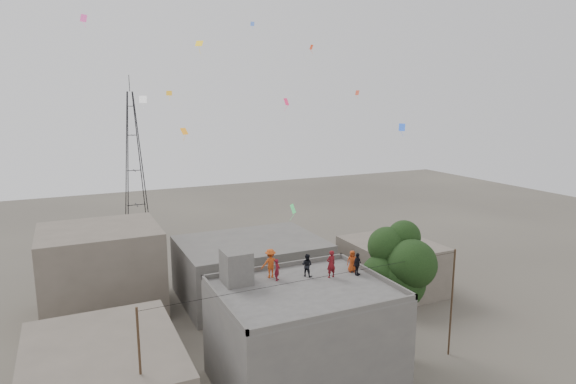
# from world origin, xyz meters

# --- Properties ---
(ground) EXTENTS (140.00, 140.00, 0.00)m
(ground) POSITION_xyz_m (0.00, 0.00, 0.00)
(ground) COLOR #464039
(ground) RESTS_ON ground
(main_building) EXTENTS (10.00, 8.00, 6.10)m
(main_building) POSITION_xyz_m (0.00, 0.00, 3.05)
(main_building) COLOR #54514E
(main_building) RESTS_ON ground
(parapet) EXTENTS (10.00, 8.00, 0.30)m
(parapet) POSITION_xyz_m (0.00, 0.00, 6.25)
(parapet) COLOR #54514E
(parapet) RESTS_ON main_building
(stair_head_box) EXTENTS (1.60, 1.80, 2.00)m
(stair_head_box) POSITION_xyz_m (-3.20, 2.60, 7.10)
(stair_head_box) COLOR #54514E
(stair_head_box) RESTS_ON main_building
(neighbor_west) EXTENTS (8.00, 10.00, 4.00)m
(neighbor_west) POSITION_xyz_m (-11.00, 2.00, 2.00)
(neighbor_west) COLOR #61574C
(neighbor_west) RESTS_ON ground
(neighbor_north) EXTENTS (12.00, 9.00, 5.00)m
(neighbor_north) POSITION_xyz_m (2.00, 14.00, 2.50)
(neighbor_north) COLOR #54514E
(neighbor_north) RESTS_ON ground
(neighbor_northwest) EXTENTS (9.00, 8.00, 7.00)m
(neighbor_northwest) POSITION_xyz_m (-10.00, 16.00, 3.50)
(neighbor_northwest) COLOR #61574C
(neighbor_northwest) RESTS_ON ground
(neighbor_east) EXTENTS (7.00, 8.00, 4.40)m
(neighbor_east) POSITION_xyz_m (14.00, 10.00, 2.20)
(neighbor_east) COLOR #61574C
(neighbor_east) RESTS_ON ground
(tree) EXTENTS (4.90, 4.60, 9.10)m
(tree) POSITION_xyz_m (7.37, 0.60, 6.10)
(tree) COLOR black
(tree) RESTS_ON ground
(utility_line) EXTENTS (20.12, 0.62, 7.40)m
(utility_line) POSITION_xyz_m (0.50, -1.25, 3.83)
(utility_line) COLOR black
(utility_line) RESTS_ON ground
(transmission_tower) EXTENTS (2.97, 2.97, 20.01)m
(transmission_tower) POSITION_xyz_m (-4.00, 40.00, 9.07)
(transmission_tower) COLOR black
(transmission_tower) RESTS_ON ground
(person_red_adult) EXTENTS (0.67, 0.48, 1.73)m
(person_red_adult) POSITION_xyz_m (2.39, 1.00, 6.96)
(person_red_adult) COLOR maroon
(person_red_adult) RESTS_ON main_building
(person_orange_child) EXTENTS (0.80, 0.66, 1.40)m
(person_orange_child) POSITION_xyz_m (4.11, 1.29, 6.80)
(person_orange_child) COLOR #B03D14
(person_orange_child) RESTS_ON main_building
(person_dark_child) EXTENTS (0.86, 0.89, 1.44)m
(person_dark_child) POSITION_xyz_m (1.14, 1.80, 6.82)
(person_dark_child) COLOR black
(person_dark_child) RESTS_ON main_building
(person_dark_adult) EXTENTS (0.90, 0.69, 1.43)m
(person_dark_adult) POSITION_xyz_m (4.07, 0.64, 6.81)
(person_dark_adult) COLOR black
(person_dark_adult) RESTS_ON main_building
(person_orange_adult) EXTENTS (1.21, 0.74, 1.82)m
(person_orange_adult) POSITION_xyz_m (-0.99, 2.58, 7.01)
(person_orange_adult) COLOR #C34916
(person_orange_adult) RESTS_ON main_building
(person_red_child) EXTENTS (0.54, 0.59, 1.35)m
(person_red_child) POSITION_xyz_m (-0.82, 1.96, 6.77)
(person_red_child) COLOR maroon
(person_red_child) RESTS_ON main_building
(kites) EXTENTS (21.31, 13.27, 12.93)m
(kites) POSITION_xyz_m (0.07, 6.77, 16.77)
(kites) COLOR orange
(kites) RESTS_ON ground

